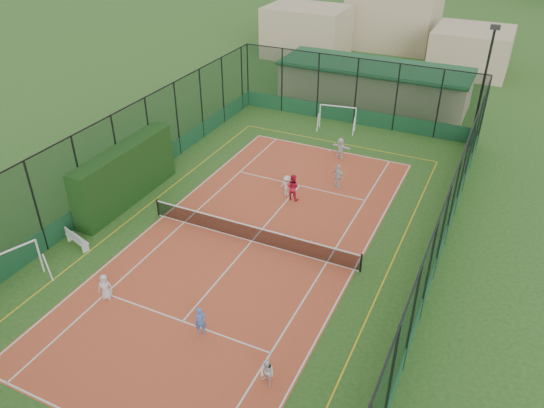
{
  "coord_description": "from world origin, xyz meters",
  "views": [
    {
      "loc": [
        10.41,
        -19.64,
        15.98
      ],
      "look_at": [
        0.21,
        2.0,
        1.2
      ],
      "focal_mm": 35.0,
      "sensor_mm": 36.0,
      "label": 1
    }
  ],
  "objects_px": {
    "child_near_left": "(105,287)",
    "child_near_right": "(267,373)",
    "futsal_goal_far": "(337,118)",
    "child_near_mid": "(201,321)",
    "futsal_goal_near": "(10,269)",
    "coach": "(293,187)",
    "child_far_right": "(338,176)",
    "floodlight_ne": "(482,89)",
    "child_far_back": "(340,148)",
    "clubhouse": "(374,84)",
    "white_bench": "(77,238)",
    "child_far_left": "(287,185)"
  },
  "relations": [
    {
      "from": "floodlight_ne",
      "to": "child_far_right",
      "type": "bearing_deg",
      "value": -124.47
    },
    {
      "from": "child_far_back",
      "to": "futsal_goal_far",
      "type": "bearing_deg",
      "value": -60.34
    },
    {
      "from": "futsal_goal_near",
      "to": "child_far_back",
      "type": "distance_m",
      "value": 20.88
    },
    {
      "from": "white_bench",
      "to": "coach",
      "type": "bearing_deg",
      "value": 65.24
    },
    {
      "from": "child_near_right",
      "to": "floodlight_ne",
      "type": "bearing_deg",
      "value": 98.92
    },
    {
      "from": "clubhouse",
      "to": "child_far_left",
      "type": "height_order",
      "value": "clubhouse"
    },
    {
      "from": "child_near_left",
      "to": "coach",
      "type": "bearing_deg",
      "value": 43.21
    },
    {
      "from": "futsal_goal_near",
      "to": "futsal_goal_far",
      "type": "relative_size",
      "value": 1.04
    },
    {
      "from": "child_far_right",
      "to": "futsal_goal_far",
      "type": "bearing_deg",
      "value": -46.23
    },
    {
      "from": "coach",
      "to": "clubhouse",
      "type": "bearing_deg",
      "value": -84.58
    },
    {
      "from": "child_far_left",
      "to": "child_far_back",
      "type": "distance_m",
      "value": 6.08
    },
    {
      "from": "clubhouse",
      "to": "futsal_goal_far",
      "type": "distance_m",
      "value": 6.58
    },
    {
      "from": "floodlight_ne",
      "to": "child_far_back",
      "type": "height_order",
      "value": "floodlight_ne"
    },
    {
      "from": "futsal_goal_far",
      "to": "coach",
      "type": "distance_m",
      "value": 10.78
    },
    {
      "from": "floodlight_ne",
      "to": "futsal_goal_near",
      "type": "height_order",
      "value": "floodlight_ne"
    },
    {
      "from": "child_near_mid",
      "to": "coach",
      "type": "distance_m",
      "value": 11.42
    },
    {
      "from": "clubhouse",
      "to": "futsal_goal_far",
      "type": "height_order",
      "value": "clubhouse"
    },
    {
      "from": "futsal_goal_near",
      "to": "child_near_left",
      "type": "height_order",
      "value": "futsal_goal_near"
    },
    {
      "from": "clubhouse",
      "to": "child_near_left",
      "type": "distance_m",
      "value": 28.86
    },
    {
      "from": "futsal_goal_far",
      "to": "child_far_left",
      "type": "distance_m",
      "value": 10.46
    },
    {
      "from": "child_near_mid",
      "to": "child_near_left",
      "type": "bearing_deg",
      "value": 147.76
    },
    {
      "from": "floodlight_ne",
      "to": "futsal_goal_far",
      "type": "relative_size",
      "value": 3.02
    },
    {
      "from": "futsal_goal_far",
      "to": "child_far_left",
      "type": "relative_size",
      "value": 2.16
    },
    {
      "from": "child_near_mid",
      "to": "coach",
      "type": "xyz_separation_m",
      "value": [
        -0.84,
        11.39,
        0.14
      ]
    },
    {
      "from": "clubhouse",
      "to": "child_near_right",
      "type": "height_order",
      "value": "clubhouse"
    },
    {
      "from": "child_near_left",
      "to": "child_far_right",
      "type": "relative_size",
      "value": 0.84
    },
    {
      "from": "clubhouse",
      "to": "coach",
      "type": "bearing_deg",
      "value": -89.24
    },
    {
      "from": "child_near_right",
      "to": "clubhouse",
      "type": "bearing_deg",
      "value": 116.99
    },
    {
      "from": "futsal_goal_far",
      "to": "child_near_right",
      "type": "bearing_deg",
      "value": -86.12
    },
    {
      "from": "white_bench",
      "to": "child_far_right",
      "type": "height_order",
      "value": "child_far_right"
    },
    {
      "from": "futsal_goal_far",
      "to": "child_near_mid",
      "type": "xyz_separation_m",
      "value": [
        1.88,
        -22.12,
        -0.22
      ]
    },
    {
      "from": "floodlight_ne",
      "to": "coach",
      "type": "relative_size",
      "value": 5.23
    },
    {
      "from": "futsal_goal_near",
      "to": "futsal_goal_far",
      "type": "xyz_separation_m",
      "value": [
        7.51,
        23.18,
        -0.04
      ]
    },
    {
      "from": "child_near_left",
      "to": "child_near_right",
      "type": "relative_size",
      "value": 1.06
    },
    {
      "from": "child_far_right",
      "to": "child_far_back",
      "type": "height_order",
      "value": "child_far_right"
    },
    {
      "from": "futsal_goal_far",
      "to": "child_near_left",
      "type": "bearing_deg",
      "value": -107.15
    },
    {
      "from": "futsal_goal_near",
      "to": "child_far_right",
      "type": "relative_size",
      "value": 1.89
    },
    {
      "from": "floodlight_ne",
      "to": "child_far_back",
      "type": "bearing_deg",
      "value": -143.79
    },
    {
      "from": "child_far_back",
      "to": "coach",
      "type": "relative_size",
      "value": 0.9
    },
    {
      "from": "child_near_left",
      "to": "coach",
      "type": "xyz_separation_m",
      "value": [
        4.1,
        11.36,
        0.16
      ]
    },
    {
      "from": "child_near_right",
      "to": "child_far_back",
      "type": "xyz_separation_m",
      "value": [
        -3.66,
        18.81,
        0.12
      ]
    },
    {
      "from": "child_near_right",
      "to": "child_near_left",
      "type": "bearing_deg",
      "value": -169.99
    },
    {
      "from": "child_near_left",
      "to": "child_far_back",
      "type": "distance_m",
      "value": 18.25
    },
    {
      "from": "child_far_back",
      "to": "child_near_left",
      "type": "bearing_deg",
      "value": 82.64
    },
    {
      "from": "child_near_right",
      "to": "futsal_goal_near",
      "type": "bearing_deg",
      "value": -162.37
    },
    {
      "from": "floodlight_ne",
      "to": "futsal_goal_far",
      "type": "bearing_deg",
      "value": -173.36
    },
    {
      "from": "white_bench",
      "to": "child_near_mid",
      "type": "relative_size",
      "value": 1.27
    },
    {
      "from": "clubhouse",
      "to": "white_bench",
      "type": "distance_m",
      "value": 27.27
    },
    {
      "from": "futsal_goal_far",
      "to": "child_near_mid",
      "type": "relative_size",
      "value": 2.11
    },
    {
      "from": "child_near_left",
      "to": "child_near_mid",
      "type": "height_order",
      "value": "child_near_mid"
    }
  ]
}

